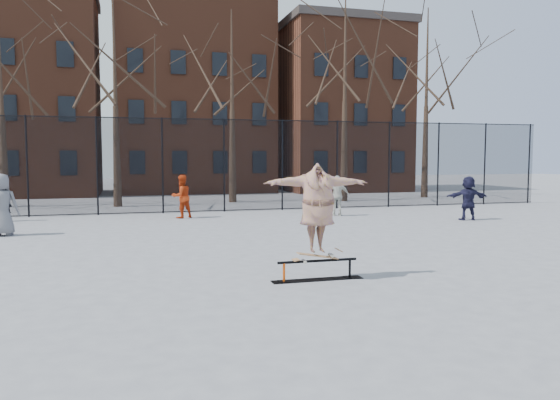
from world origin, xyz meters
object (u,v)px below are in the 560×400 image
object	(u,v)px
skater	(318,210)
bystander_red	(182,196)
bystander_black	(3,199)
bystander_navy	(468,198)
bystander_grey	(2,205)
skateboard	(317,257)
bystander_white	(338,196)
skate_rail	(317,272)

from	to	relation	value
skater	bystander_red	bearing A→B (deg)	98.83
bystander_black	bystander_navy	world-z (taller)	bystander_black
bystander_grey	bystander_black	xyz separation A→B (m)	(-0.79, 3.98, -0.11)
skateboard	bystander_red	bearing A→B (deg)	97.78
skater	bystander_white	world-z (taller)	skater
bystander_red	skateboard	bearing A→B (deg)	73.06
skateboard	bystander_red	xyz separation A→B (m)	(-1.55, 11.38, 0.38)
bystander_grey	bystander_black	bearing A→B (deg)	-72.75
skateboard	bystander_red	size ratio (longest dim) A/B	0.52
bystander_red	bystander_white	xyz separation A→B (m)	(6.11, -0.90, -0.03)
skater	bystander_black	size ratio (longest dim) A/B	1.27
bystander_red	bystander_white	world-z (taller)	bystander_red
skater	bystander_navy	xyz separation A→B (m)	(8.76, 7.83, -0.54)
bystander_grey	bystander_navy	xyz separation A→B (m)	(15.97, -0.25, -0.11)
skate_rail	bystander_grey	xyz separation A→B (m)	(-7.21, 8.08, 0.78)
skate_rail	bystander_white	distance (m)	11.44
bystander_red	bystander_white	size ratio (longest dim) A/B	1.03
bystander_white	bystander_red	bearing A→B (deg)	11.66
bystander_white	skate_rail	bearing A→B (deg)	86.56
bystander_red	bystander_navy	size ratio (longest dim) A/B	1.01
bystander_grey	bystander_black	world-z (taller)	bystander_grey
skater	bystander_white	size ratio (longest dim) A/B	1.31
skater	bystander_grey	distance (m)	10.84
skate_rail	bystander_grey	size ratio (longest dim) A/B	0.97
skater	bystander_black	xyz separation A→B (m)	(-8.00, 12.07, -0.54)
skateboard	bystander_navy	xyz separation A→B (m)	(8.76, 7.83, 0.37)
skateboard	bystander_white	distance (m)	11.43
skate_rail	bystander_navy	distance (m)	11.77
skateboard	skater	bearing A→B (deg)	0.00
bystander_white	bystander_black	bearing A→B (deg)	12.82
skateboard	bystander_white	xyz separation A→B (m)	(4.56, 10.47, 0.36)
skateboard	bystander_navy	world-z (taller)	bystander_navy
skater	bystander_black	world-z (taller)	skater
skateboard	skater	size ratio (longest dim) A/B	0.41
skater	bystander_navy	size ratio (longest dim) A/B	1.28
bystander_grey	bystander_black	distance (m)	4.06
bystander_grey	bystander_red	world-z (taller)	bystander_grey
skate_rail	bystander_navy	size ratio (longest dim) A/B	1.10
skater	bystander_red	size ratio (longest dim) A/B	1.27
bystander_red	bystander_navy	xyz separation A→B (m)	(10.31, -3.54, -0.01)
skater	bystander_grey	bearing A→B (deg)	132.78
skateboard	skater	world-z (taller)	skater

